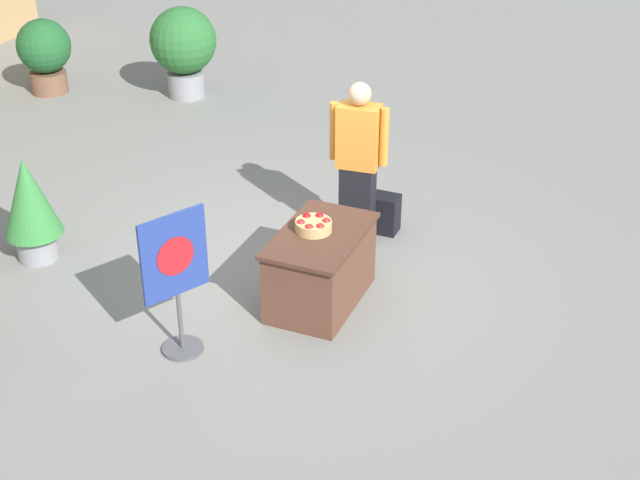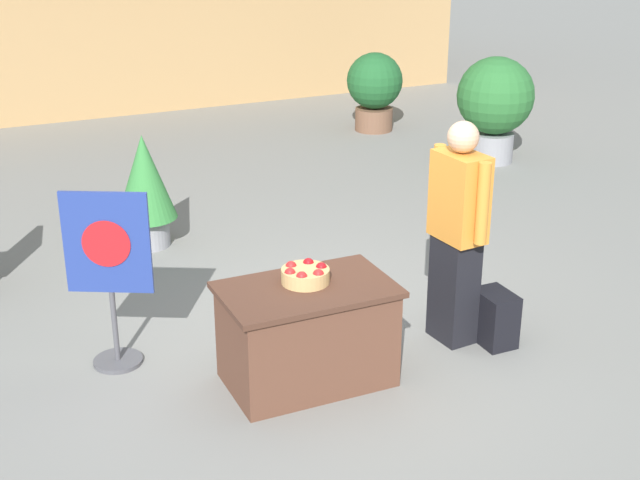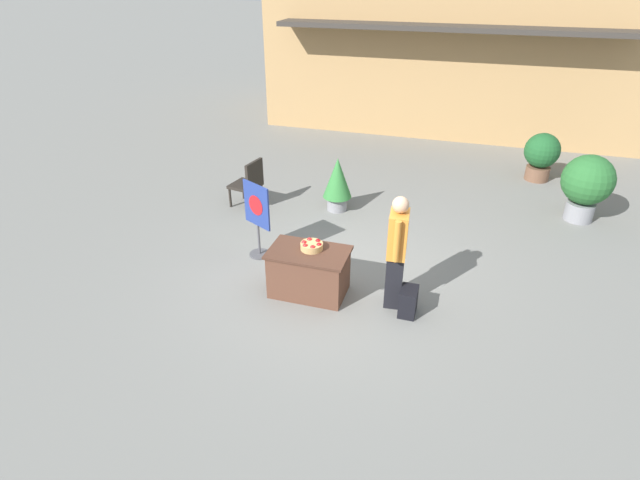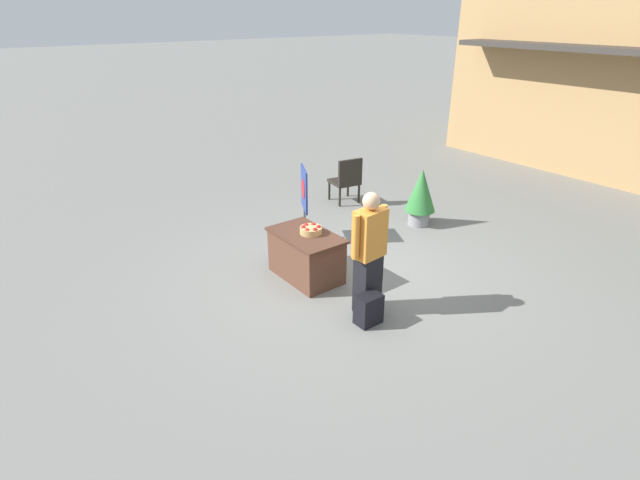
% 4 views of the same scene
% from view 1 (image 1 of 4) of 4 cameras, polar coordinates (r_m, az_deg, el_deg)
% --- Properties ---
extents(ground_plane, '(120.00, 120.00, 0.00)m').
position_cam_1_polar(ground_plane, '(8.91, -2.27, -1.94)').
color(ground_plane, slate).
extents(display_table, '(1.19, 0.73, 0.73)m').
position_cam_1_polar(display_table, '(8.24, 0.02, -1.78)').
color(display_table, brown).
rests_on(display_table, ground_plane).
extents(apple_basket, '(0.33, 0.33, 0.13)m').
position_cam_1_polar(apple_basket, '(8.07, -0.41, 0.96)').
color(apple_basket, tan).
rests_on(apple_basket, display_table).
extents(person_visitor, '(0.30, 0.61, 1.73)m').
position_cam_1_polar(person_visitor, '(9.08, 2.46, 5.03)').
color(person_visitor, black).
rests_on(person_visitor, ground_plane).
extents(backpack, '(0.24, 0.34, 0.42)m').
position_cam_1_polar(backpack, '(9.53, 4.03, 1.72)').
color(backpack, black).
rests_on(backpack, ground_plane).
extents(poster_board, '(0.56, 0.36, 1.33)m').
position_cam_1_polar(poster_board, '(7.48, -9.19, -2.41)').
color(poster_board, '#4C4C51').
rests_on(poster_board, ground_plane).
extents(potted_plant_near_left, '(0.96, 0.96, 1.32)m').
position_cam_1_polar(potted_plant_near_left, '(13.24, -8.74, 12.23)').
color(potted_plant_near_left, gray).
rests_on(potted_plant_near_left, ground_plane).
extents(potted_plant_near_right, '(0.78, 0.78, 1.10)m').
position_cam_1_polar(potted_plant_near_right, '(13.89, -17.22, 11.44)').
color(potted_plant_near_right, brown).
rests_on(potted_plant_near_right, ground_plane).
extents(potted_plant_far_right, '(0.58, 0.58, 1.11)m').
position_cam_1_polar(potted_plant_far_right, '(9.26, -18.08, 2.20)').
color(potted_plant_far_right, gray).
rests_on(potted_plant_far_right, ground_plane).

